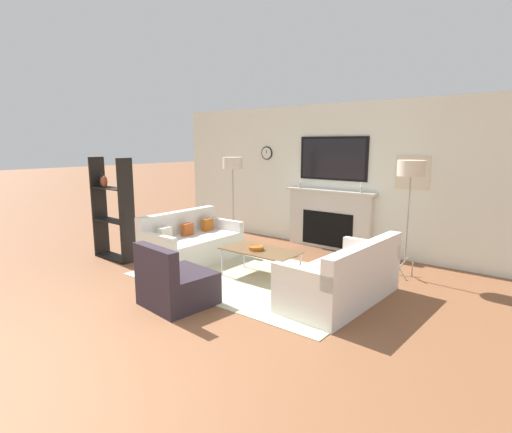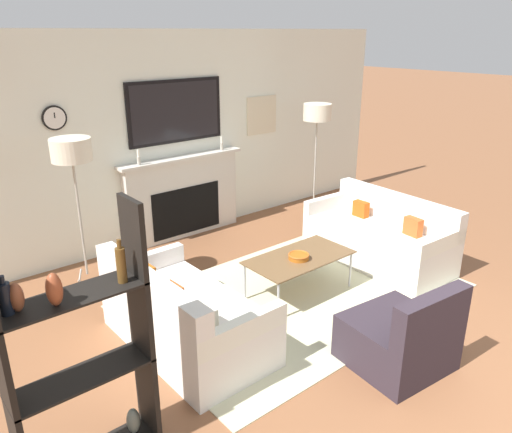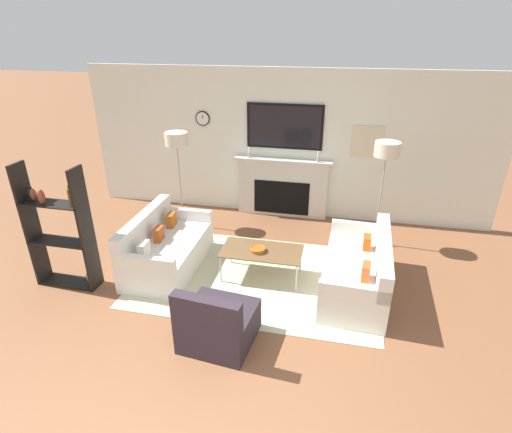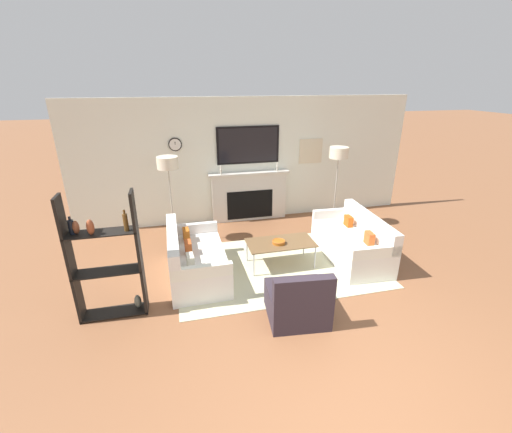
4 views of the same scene
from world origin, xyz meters
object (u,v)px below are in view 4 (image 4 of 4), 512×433
couch_left (195,261)px  floor_lamp_right (339,154)px  floor_lamp_left (168,164)px  shelf_unit (106,260)px  couch_right (353,243)px  armchair (298,302)px  coffee_table (281,244)px  decorative_bowl (279,242)px

couch_left → floor_lamp_right: floor_lamp_right is taller
floor_lamp_left → shelf_unit: shelf_unit is taller
floor_lamp_left → couch_right: bearing=-24.4°
couch_left → couch_right: 2.82m
floor_lamp_right → shelf_unit: bearing=-153.5°
armchair → floor_lamp_left: (-1.55, 2.82, 1.31)m
couch_left → coffee_table: (1.47, 0.03, 0.12)m
armchair → couch_right: bearing=41.9°
couch_left → armchair: bearing=-48.2°
armchair → floor_lamp_right: floor_lamp_right is taller
shelf_unit → couch_left: bearing=32.1°
couch_left → shelf_unit: (-1.15, -0.72, 0.55)m
armchair → floor_lamp_right: size_ratio=0.48×
armchair → coffee_table: bearing=81.6°
shelf_unit → floor_lamp_right: bearing=26.5°
floor_lamp_right → shelf_unit: (-4.27, -2.13, -0.75)m
armchair → floor_lamp_right: bearing=56.5°
coffee_table → shelf_unit: shelf_unit is taller
floor_lamp_right → floor_lamp_left: bearing=180.0°
couch_left → decorative_bowl: couch_left is taller
couch_right → armchair: 2.10m
couch_right → shelf_unit: shelf_unit is taller
coffee_table → decorative_bowl: 0.08m
couch_right → couch_left: bearing=180.0°
armchair → shelf_unit: shelf_unit is taller
shelf_unit → coffee_table: bearing=15.9°
coffee_table → floor_lamp_left: bearing=141.9°
armchair → decorative_bowl: size_ratio=3.77×
floor_lamp_right → armchair: bearing=-123.5°
shelf_unit → decorative_bowl: bearing=15.5°
couch_right → armchair: size_ratio=2.15×
coffee_table → decorative_bowl: (-0.05, -0.04, 0.06)m
couch_left → armchair: 1.88m
couch_right → shelf_unit: 4.07m
couch_left → decorative_bowl: (1.42, -0.01, 0.18)m
decorative_bowl → floor_lamp_right: (1.70, 1.42, 1.12)m
armchair → decorative_bowl: bearing=83.3°
decorative_bowl → floor_lamp_right: size_ratio=0.13×
couch_left → coffee_table: bearing=1.0°
floor_lamp_left → coffee_table: bearing=-38.1°
couch_right → floor_lamp_right: floor_lamp_right is taller
couch_left → floor_lamp_right: bearing=24.3°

